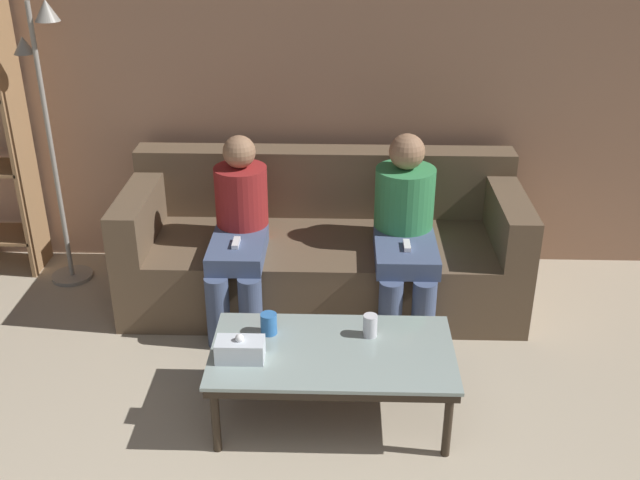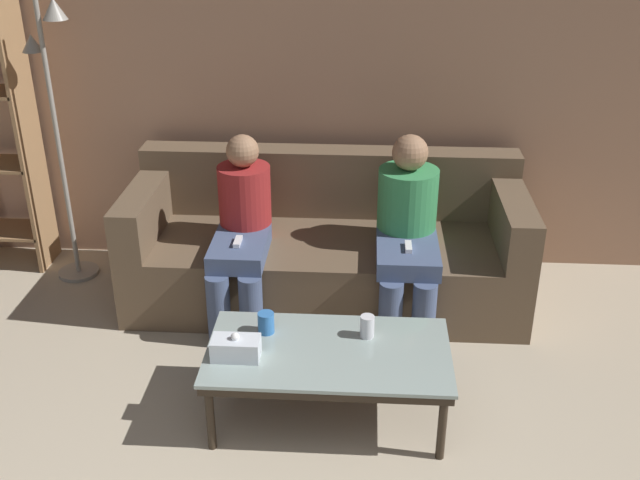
{
  "view_description": "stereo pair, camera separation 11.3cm",
  "coord_description": "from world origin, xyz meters",
  "views": [
    {
      "loc": [
        0.1,
        -1.05,
        2.37
      ],
      "look_at": [
        0.0,
        2.42,
        0.67
      ],
      "focal_mm": 42.0,
      "sensor_mm": 36.0,
      "label": 1
    },
    {
      "loc": [
        0.22,
        -1.04,
        2.37
      ],
      "look_at": [
        0.0,
        2.42,
        0.67
      ],
      "focal_mm": 42.0,
      "sensor_mm": 36.0,
      "label": 2
    }
  ],
  "objects": [
    {
      "name": "coffee_table",
      "position": [
        0.07,
        1.85,
        0.34
      ],
      "size": [
        1.14,
        0.62,
        0.38
      ],
      "color": "#8C9E99",
      "rests_on": "ground_plane"
    },
    {
      "name": "seated_person_left_end",
      "position": [
        -0.47,
        2.79,
        0.56
      ],
      "size": [
        0.31,
        0.7,
        1.06
      ],
      "color": "#47567A",
      "rests_on": "ground_plane"
    },
    {
      "name": "tissue_box",
      "position": [
        -0.34,
        1.77,
        0.43
      ],
      "size": [
        0.22,
        0.12,
        0.13
      ],
      "color": "silver",
      "rests_on": "coffee_table"
    },
    {
      "name": "couch",
      "position": [
        0.0,
        3.04,
        0.31
      ],
      "size": [
        2.34,
        0.91,
        0.85
      ],
      "color": "brown",
      "rests_on": "ground_plane"
    },
    {
      "name": "standing_lamp",
      "position": [
        -1.62,
        3.19,
        1.08
      ],
      "size": [
        0.31,
        0.26,
        1.75
      ],
      "color": "gray",
      "rests_on": "ground_plane"
    },
    {
      "name": "cup_near_left",
      "position": [
        0.25,
        1.98,
        0.44
      ],
      "size": [
        0.07,
        0.07,
        0.11
      ],
      "color": "silver",
      "rests_on": "coffee_table"
    },
    {
      "name": "wall_back",
      "position": [
        0.0,
        3.57,
        1.3
      ],
      "size": [
        12.0,
        0.06,
        2.6
      ],
      "color": "#9E755B",
      "rests_on": "ground_plane"
    },
    {
      "name": "seated_person_mid_left",
      "position": [
        0.47,
        2.81,
        0.58
      ],
      "size": [
        0.34,
        0.73,
        1.08
      ],
      "color": "#47567A",
      "rests_on": "ground_plane"
    },
    {
      "name": "cup_near_right",
      "position": [
        -0.23,
        1.98,
        0.43
      ],
      "size": [
        0.08,
        0.08,
        0.11
      ],
      "color": "#3372BF",
      "rests_on": "coffee_table"
    }
  ]
}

